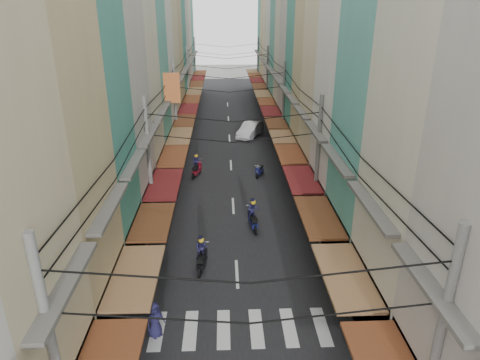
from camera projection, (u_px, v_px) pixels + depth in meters
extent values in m
plane|color=slate|center=(236.00, 253.00, 23.75)|extent=(160.00, 160.00, 0.00)
cube|color=black|center=(230.00, 144.00, 42.22)|extent=(10.00, 80.00, 0.02)
cube|color=slate|center=(164.00, 145.00, 41.98)|extent=(3.00, 80.00, 0.06)
cube|color=slate|center=(295.00, 143.00, 42.45)|extent=(3.00, 80.00, 0.06)
cube|color=silver|center=(157.00, 331.00, 18.07)|extent=(0.55, 2.40, 0.01)
cube|color=silver|center=(191.00, 330.00, 18.12)|extent=(0.55, 2.40, 0.01)
cube|color=silver|center=(224.00, 329.00, 18.17)|extent=(0.55, 2.40, 0.01)
cube|color=silver|center=(256.00, 328.00, 18.22)|extent=(0.55, 2.40, 0.01)
cube|color=silver|center=(289.00, 327.00, 18.27)|extent=(0.55, 2.40, 0.01)
cube|color=silver|center=(321.00, 326.00, 18.32)|extent=(0.55, 2.40, 0.01)
cube|color=#595651|center=(66.00, 286.00, 11.15)|extent=(0.50, 4.24, 0.15)
cube|color=tan|center=(8.00, 159.00, 14.66)|extent=(6.00, 4.70, 15.81)
cube|color=black|center=(101.00, 306.00, 17.15)|extent=(1.20, 4.52, 3.20)
cube|color=olive|center=(135.00, 276.00, 16.67)|extent=(1.80, 4.33, 0.12)
cube|color=#595651|center=(110.00, 207.00, 15.50)|extent=(0.50, 4.23, 0.15)
cube|color=teal|center=(48.00, 85.00, 18.16)|extent=(6.00, 4.30, 19.25)
cube|color=black|center=(125.00, 247.00, 21.31)|extent=(1.20, 4.13, 3.20)
cube|color=brown|center=(153.00, 222.00, 20.83)|extent=(1.80, 3.96, 0.12)
cube|color=#595651|center=(133.00, 164.00, 19.66)|extent=(0.50, 3.87, 0.15)
cube|color=#AAA49B|center=(80.00, 53.00, 22.20)|extent=(6.00, 5.14, 20.93)
cube|color=black|center=(141.00, 206.00, 25.67)|extent=(1.20, 4.94, 3.20)
cube|color=maroon|center=(165.00, 184.00, 25.19)|extent=(1.80, 4.73, 0.12)
cube|color=#595651|center=(149.00, 135.00, 24.02)|extent=(0.50, 4.63, 0.15)
cube|color=beige|center=(108.00, 73.00, 27.53)|extent=(6.00, 4.95, 17.43)
cube|color=black|center=(154.00, 175.00, 30.33)|extent=(1.20, 4.75, 3.20)
cube|color=brown|center=(174.00, 156.00, 29.85)|extent=(1.80, 4.56, 0.12)
cube|color=#595651|center=(161.00, 114.00, 28.68)|extent=(0.50, 4.46, 0.15)
cube|color=teal|center=(125.00, 71.00, 32.34)|extent=(6.00, 4.99, 16.32)
cube|color=black|center=(163.00, 152.00, 34.92)|extent=(1.20, 4.80, 3.20)
cube|color=olive|center=(180.00, 136.00, 34.44)|extent=(1.80, 4.60, 0.12)
cube|color=#595651|center=(170.00, 99.00, 33.28)|extent=(0.50, 4.50, 0.15)
cube|color=beige|center=(133.00, 22.00, 35.54)|extent=(6.00, 4.65, 22.87)
cube|color=black|center=(169.00, 135.00, 39.38)|extent=(1.20, 4.46, 3.20)
cube|color=brown|center=(185.00, 121.00, 38.90)|extent=(1.80, 4.27, 0.12)
cube|color=#595651|center=(176.00, 87.00, 37.73)|extent=(0.50, 4.18, 0.15)
cube|color=#CAB78E|center=(144.00, 33.00, 40.38)|extent=(6.00, 4.89, 20.58)
cube|color=black|center=(175.00, 122.00, 43.78)|extent=(1.20, 4.70, 3.20)
cube|color=maroon|center=(189.00, 109.00, 43.30)|extent=(1.80, 4.50, 0.12)
cube|color=#595651|center=(181.00, 79.00, 42.14)|extent=(0.50, 4.40, 0.15)
cube|color=tan|center=(152.00, 41.00, 45.14)|extent=(6.00, 4.52, 18.44)
cube|color=black|center=(179.00, 112.00, 48.13)|extent=(1.20, 4.34, 3.20)
cube|color=brown|center=(192.00, 99.00, 47.65)|extent=(1.80, 4.16, 0.12)
cube|color=#595651|center=(185.00, 72.00, 46.48)|extent=(0.50, 4.07, 0.15)
cube|color=teal|center=(158.00, 28.00, 49.21)|extent=(6.00, 5.20, 20.63)
cube|color=black|center=(183.00, 102.00, 52.62)|extent=(1.20, 4.99, 3.20)
cube|color=olive|center=(194.00, 91.00, 52.14)|extent=(1.80, 4.78, 0.12)
cube|color=#595651|center=(188.00, 66.00, 50.97)|extent=(0.50, 4.68, 0.15)
cube|color=#AAA49B|center=(163.00, 12.00, 53.31)|extent=(6.00, 4.94, 23.70)
cube|color=black|center=(186.00, 94.00, 57.30)|extent=(1.20, 4.74, 3.20)
cube|color=brown|center=(197.00, 84.00, 56.82)|extent=(1.80, 4.55, 0.12)
cube|color=#595651|center=(191.00, 61.00, 55.65)|extent=(0.50, 4.45, 0.15)
cube|color=beige|center=(168.00, 22.00, 58.37)|extent=(6.00, 4.96, 21.12)
cube|color=black|center=(188.00, 88.00, 61.87)|extent=(1.20, 4.76, 3.20)
cube|color=maroon|center=(198.00, 78.00, 61.39)|extent=(1.80, 4.56, 0.12)
cube|color=#595651|center=(193.00, 56.00, 60.22)|extent=(0.50, 4.46, 0.15)
cube|color=teal|center=(172.00, 25.00, 63.22)|extent=(6.00, 5.04, 19.90)
cube|color=black|center=(191.00, 82.00, 66.49)|extent=(1.20, 4.84, 3.20)
cube|color=brown|center=(200.00, 73.00, 66.01)|extent=(1.80, 4.64, 0.12)
cube|color=#595651|center=(195.00, 53.00, 64.84)|extent=(0.50, 4.54, 0.15)
cube|color=#542A13|center=(172.00, 88.00, 32.01)|extent=(1.20, 0.40, 2.20)
cube|color=#595651|center=(430.00, 287.00, 11.10)|extent=(0.50, 4.25, 0.15)
cube|color=black|center=(379.00, 303.00, 17.29)|extent=(1.20, 4.78, 3.20)
cube|color=olive|center=(345.00, 275.00, 16.70)|extent=(1.80, 4.58, 0.12)
cube|color=#595651|center=(371.00, 206.00, 15.58)|extent=(0.50, 4.48, 0.15)
cube|color=teal|center=(409.00, 127.00, 19.73)|extent=(6.00, 5.03, 15.08)
cube|color=black|center=(346.00, 240.00, 21.91)|extent=(1.20, 4.83, 3.20)
cube|color=brown|center=(318.00, 216.00, 21.32)|extent=(1.80, 4.63, 0.12)
cube|color=#595651|center=(337.00, 160.00, 20.20)|extent=(0.50, 4.53, 0.15)
cube|color=beige|center=(381.00, 44.00, 23.02)|extent=(6.00, 4.79, 21.66)
cube|color=black|center=(324.00, 200.00, 26.45)|extent=(1.20, 4.60, 3.20)
cube|color=maroon|center=(302.00, 179.00, 25.86)|extent=(1.80, 4.41, 0.12)
cube|color=#595651|center=(316.00, 131.00, 24.74)|extent=(0.50, 4.31, 0.15)
cube|color=#CAB78E|center=(356.00, 45.00, 27.49)|extent=(6.00, 4.52, 20.74)
cube|color=black|center=(310.00, 172.00, 30.75)|extent=(1.20, 4.34, 3.20)
cube|color=brown|center=(290.00, 154.00, 30.16)|extent=(1.80, 4.16, 0.12)
cube|color=#595651|center=(302.00, 112.00, 29.04)|extent=(0.50, 4.07, 0.15)
cube|color=tan|center=(335.00, 85.00, 32.75)|extent=(6.00, 4.12, 14.13)
cube|color=black|center=(300.00, 153.00, 34.74)|extent=(1.20, 3.96, 3.20)
cube|color=olive|center=(282.00, 137.00, 34.16)|extent=(1.80, 3.79, 0.12)
cube|color=#595651|center=(292.00, 99.00, 33.04)|extent=(0.50, 3.71, 0.15)
cube|color=teal|center=(324.00, 55.00, 36.01)|extent=(6.00, 4.40, 17.68)
cube|color=black|center=(292.00, 138.00, 38.68)|extent=(1.20, 4.23, 3.20)
cube|color=brown|center=(276.00, 123.00, 38.10)|extent=(1.80, 4.05, 0.12)
cube|color=#595651|center=(285.00, 89.00, 36.98)|extent=(0.50, 3.96, 0.15)
cube|color=#AAA49B|center=(315.00, 22.00, 39.25)|extent=(6.00, 4.64, 22.59)
cube|color=black|center=(285.00, 125.00, 42.86)|extent=(1.20, 4.45, 3.20)
cube|color=maroon|center=(271.00, 111.00, 42.27)|extent=(1.80, 4.26, 0.12)
cube|color=#595651|center=(278.00, 80.00, 41.15)|extent=(0.50, 4.17, 0.15)
cube|color=beige|center=(306.00, 27.00, 43.49)|extent=(6.00, 4.00, 21.25)
cube|color=black|center=(280.00, 115.00, 46.85)|extent=(1.20, 3.84, 3.20)
cube|color=brown|center=(266.00, 102.00, 46.26)|extent=(1.80, 3.68, 0.12)
cube|color=#595651|center=(273.00, 74.00, 45.14)|extent=(0.50, 3.60, 0.15)
cube|color=teal|center=(299.00, 20.00, 47.45)|extent=(6.00, 5.01, 22.33)
cube|color=black|center=(275.00, 106.00, 51.01)|extent=(1.20, 4.81, 3.20)
cube|color=olive|center=(263.00, 94.00, 50.42)|extent=(1.80, 4.61, 0.12)
cube|color=#595651|center=(269.00, 68.00, 49.30)|extent=(0.50, 4.51, 0.15)
cube|color=beige|center=(292.00, 30.00, 52.57)|extent=(6.00, 5.00, 19.71)
cube|color=black|center=(271.00, 97.00, 55.63)|extent=(1.20, 4.80, 3.20)
cube|color=brown|center=(259.00, 86.00, 55.04)|extent=(1.80, 4.60, 0.12)
cube|color=#595651|center=(265.00, 62.00, 53.92)|extent=(0.50, 4.50, 0.15)
cube|color=#CAB78E|center=(286.00, 39.00, 57.42)|extent=(6.00, 4.32, 16.86)
cube|color=black|center=(267.00, 90.00, 59.94)|extent=(1.20, 4.15, 3.20)
cube|color=maroon|center=(257.00, 80.00, 59.35)|extent=(1.80, 3.97, 0.12)
cube|color=#595651|center=(262.00, 58.00, 58.23)|extent=(0.50, 3.89, 0.15)
cube|color=tan|center=(282.00, 26.00, 60.82)|extent=(6.00, 4.33, 19.96)
cube|color=black|center=(264.00, 85.00, 63.93)|extent=(1.20, 4.16, 3.20)
cube|color=brown|center=(254.00, 76.00, 63.34)|extent=(1.80, 3.99, 0.12)
cube|color=#595651|center=(259.00, 55.00, 62.22)|extent=(0.50, 3.90, 0.15)
cube|color=teal|center=(278.00, 43.00, 66.15)|extent=(6.00, 4.88, 14.34)
cube|color=black|center=(262.00, 80.00, 68.19)|extent=(1.20, 4.68, 3.20)
cube|color=olive|center=(252.00, 71.00, 67.60)|extent=(1.80, 4.49, 0.12)
cube|color=#595651|center=(257.00, 51.00, 66.48)|extent=(0.50, 4.39, 0.15)
cylinder|color=slate|center=(150.00, 166.00, 24.78)|extent=(0.26, 0.26, 8.20)
cylinder|color=slate|center=(317.00, 164.00, 25.13)|extent=(0.26, 0.26, 8.20)
cylinder|color=slate|center=(176.00, 108.00, 38.64)|extent=(0.26, 0.26, 8.20)
cylinder|color=slate|center=(283.00, 107.00, 38.99)|extent=(0.26, 0.26, 8.20)
cylinder|color=slate|center=(188.00, 81.00, 52.49)|extent=(0.26, 0.26, 8.20)
cylinder|color=slate|center=(267.00, 80.00, 52.85)|extent=(0.26, 0.26, 8.20)
cylinder|color=slate|center=(195.00, 65.00, 66.35)|extent=(0.26, 0.26, 8.20)
cylinder|color=slate|center=(258.00, 64.00, 66.70)|extent=(0.26, 0.26, 8.20)
imported|color=silver|center=(250.00, 137.00, 44.63)|extent=(5.57, 3.95, 1.83)
imported|color=black|center=(327.00, 235.00, 25.59)|extent=(1.52, 0.79, 0.99)
cylinder|color=black|center=(203.00, 257.00, 22.85)|extent=(0.11, 0.56, 0.56)
cylinder|color=black|center=(202.00, 272.00, 21.57)|extent=(0.11, 0.56, 0.56)
cube|color=black|center=(202.00, 262.00, 22.14)|extent=(0.36, 1.23, 0.30)
cube|color=black|center=(202.00, 259.00, 21.77)|extent=(0.34, 0.59, 0.19)
cube|color=black|center=(202.00, 252.00, 22.59)|extent=(0.32, 0.30, 0.59)
imported|color=#211F48|center=(202.00, 259.00, 22.09)|extent=(0.57, 0.40, 1.42)
sphere|color=yellow|center=(201.00, 241.00, 21.68)|extent=(0.30, 0.30, 0.30)
cylinder|color=black|center=(252.00, 219.00, 26.87)|extent=(0.11, 0.58, 0.58)
cylinder|color=black|center=(254.00, 230.00, 25.53)|extent=(0.11, 0.58, 0.58)
cube|color=#121544|center=(253.00, 222.00, 26.13)|extent=(0.38, 1.29, 0.31)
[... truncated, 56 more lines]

